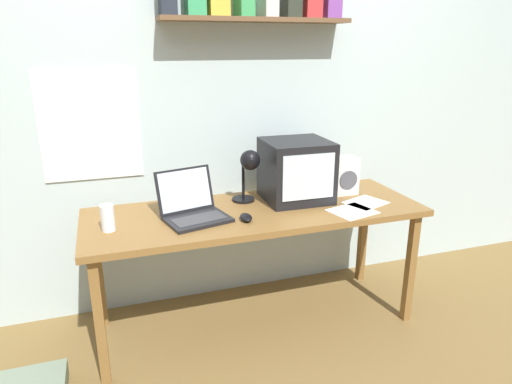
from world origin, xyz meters
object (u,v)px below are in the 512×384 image
(laptop, at_px, (192,206))
(juice_glass, at_px, (108,219))
(loose_paper_near_monitor, at_px, (365,203))
(desk_lamp, at_px, (249,167))
(crt_monitor, at_px, (296,170))
(printed_handout, at_px, (352,211))
(corner_desk, at_px, (256,219))
(computer_mouse, at_px, (246,217))
(space_heater, at_px, (344,176))

(laptop, relative_size, juice_glass, 2.84)
(juice_glass, bearing_deg, loose_paper_near_monitor, -1.82)
(desk_lamp, height_order, loose_paper_near_monitor, desk_lamp)
(crt_monitor, bearing_deg, laptop, -169.65)
(desk_lamp, bearing_deg, printed_handout, -51.19)
(corner_desk, bearing_deg, computer_mouse, -126.03)
(corner_desk, xyz_separation_m, printed_handout, (0.48, -0.20, 0.06))
(corner_desk, bearing_deg, loose_paper_near_monitor, -8.97)
(computer_mouse, xyz_separation_m, printed_handout, (0.58, -0.06, -0.01))
(space_heater, distance_m, loose_paper_near_monitor, 0.23)
(space_heater, relative_size, printed_handout, 0.84)
(corner_desk, xyz_separation_m, space_heater, (0.59, 0.10, 0.17))
(crt_monitor, height_order, computer_mouse, crt_monitor)
(crt_monitor, height_order, space_heater, crt_monitor)
(desk_lamp, height_order, space_heater, desk_lamp)
(loose_paper_near_monitor, relative_size, printed_handout, 1.01)
(corner_desk, xyz_separation_m, laptop, (-0.35, -0.01, 0.12))
(crt_monitor, relative_size, space_heater, 1.65)
(printed_handout, bearing_deg, corner_desk, 157.42)
(corner_desk, bearing_deg, juice_glass, -175.97)
(desk_lamp, distance_m, printed_handout, 0.62)
(desk_lamp, height_order, juice_glass, desk_lamp)
(corner_desk, height_order, desk_lamp, desk_lamp)
(computer_mouse, xyz_separation_m, loose_paper_near_monitor, (0.72, 0.04, -0.01))
(space_heater, bearing_deg, loose_paper_near_monitor, -78.00)
(juice_glass, xyz_separation_m, space_heater, (1.36, 0.16, 0.05))
(corner_desk, bearing_deg, printed_handout, -22.58)
(computer_mouse, height_order, loose_paper_near_monitor, computer_mouse)
(corner_desk, xyz_separation_m, juice_glass, (-0.77, -0.05, 0.12))
(desk_lamp, distance_m, juice_glass, 0.80)
(corner_desk, bearing_deg, desk_lamp, 92.44)
(juice_glass, height_order, space_heater, space_heater)
(crt_monitor, bearing_deg, space_heater, 2.55)
(corner_desk, relative_size, loose_paper_near_monitor, 6.79)
(laptop, distance_m, printed_handout, 0.86)
(juice_glass, xyz_separation_m, printed_handout, (1.25, -0.15, -0.06))
(corner_desk, height_order, computer_mouse, computer_mouse)
(space_heater, distance_m, printed_handout, 0.34)
(juice_glass, distance_m, printed_handout, 1.26)
(crt_monitor, bearing_deg, desk_lamp, 177.33)
(laptop, distance_m, juice_glass, 0.42)
(laptop, bearing_deg, loose_paper_near_monitor, -19.10)
(laptop, height_order, computer_mouse, laptop)
(crt_monitor, distance_m, laptop, 0.64)
(crt_monitor, height_order, laptop, crt_monitor)
(crt_monitor, distance_m, juice_glass, 1.06)
(juice_glass, bearing_deg, desk_lamp, 12.25)
(crt_monitor, relative_size, printed_handout, 1.38)
(printed_handout, bearing_deg, computer_mouse, 173.92)
(crt_monitor, height_order, printed_handout, crt_monitor)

